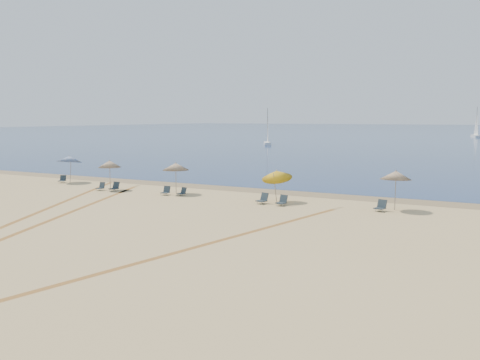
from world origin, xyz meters
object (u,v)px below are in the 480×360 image
at_px(chair_5, 263,199).
at_px(umbrella_2, 176,167).
at_px(chair_4, 182,192).
at_px(chair_1, 101,187).
at_px(chair_6, 282,201).
at_px(umbrella_1, 110,164).
at_px(sailboat_1, 268,134).
at_px(sailboat_2, 476,128).
at_px(chair_3, 166,191).
at_px(chair_7, 381,206).
at_px(umbrella_3, 277,174).
at_px(chair_0, 63,179).
at_px(umbrella_4, 396,175).
at_px(chair_2, 115,187).
at_px(umbrella_0, 69,159).

bearing_deg(chair_5, umbrella_2, -168.71).
distance_m(chair_4, chair_5, 6.97).
height_order(chair_1, chair_6, chair_6).
height_order(umbrella_1, sailboat_1, sailboat_1).
height_order(chair_5, sailboat_2, sailboat_2).
bearing_deg(chair_3, chair_7, -1.44).
distance_m(umbrella_2, chair_6, 9.62).
xyz_separation_m(umbrella_2, chair_7, (15.70, -0.23, -1.80)).
bearing_deg(sailboat_1, chair_4, -98.16).
distance_m(umbrella_3, sailboat_2, 133.75).
relative_size(sailboat_1, sailboat_2, 0.87).
bearing_deg(chair_6, chair_4, -170.90).
xyz_separation_m(umbrella_1, chair_3, (5.65, -0.17, -1.82)).
distance_m(chair_0, chair_4, 14.04).
bearing_deg(chair_4, chair_5, 10.90).
distance_m(umbrella_3, umbrella_4, 8.01).
height_order(chair_1, chair_4, chair_1).
distance_m(chair_2, chair_3, 4.88).
bearing_deg(chair_7, sailboat_1, 135.90).
bearing_deg(chair_5, chair_2, -161.15).
xyz_separation_m(umbrella_2, umbrella_4, (16.41, 0.59, 0.12)).
bearing_deg(sailboat_2, sailboat_1, -135.81).
bearing_deg(umbrella_3, chair_3, -173.96).
bearing_deg(chair_6, sailboat_2, 101.04).
bearing_deg(chair_5, chair_7, 25.28).
height_order(umbrella_2, umbrella_3, umbrella_3).
xyz_separation_m(umbrella_4, sailboat_2, (-1.44, 133.07, 0.47)).
bearing_deg(umbrella_0, chair_3, -10.28).
bearing_deg(umbrella_4, umbrella_3, -176.34).
relative_size(umbrella_0, chair_4, 3.57).
relative_size(chair_7, sailboat_2, 0.09).
distance_m(umbrella_4, chair_1, 23.06).
xyz_separation_m(chair_4, sailboat_1, (-23.78, 68.54, 2.10)).
distance_m(umbrella_2, chair_7, 15.81).
relative_size(umbrella_0, chair_3, 3.71).
xyz_separation_m(chair_3, chair_7, (16.06, 0.62, 0.03)).
xyz_separation_m(umbrella_0, chair_5, (20.46, -2.44, -1.81)).
bearing_deg(chair_3, sailboat_2, 79.83).
bearing_deg(chair_4, chair_6, 10.97).
relative_size(umbrella_2, chair_0, 3.03).
bearing_deg(umbrella_2, sailboat_2, 83.61).
distance_m(umbrella_1, chair_2, 1.99).
height_order(chair_4, chair_6, chair_6).
distance_m(chair_3, sailboat_2, 135.40).
relative_size(chair_3, chair_6, 0.84).
bearing_deg(umbrella_1, umbrella_3, 3.02).
bearing_deg(chair_7, umbrella_2, -164.38).
relative_size(umbrella_2, chair_7, 2.91).
height_order(chair_0, chair_6, chair_6).
bearing_deg(sailboat_2, umbrella_2, -112.27).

